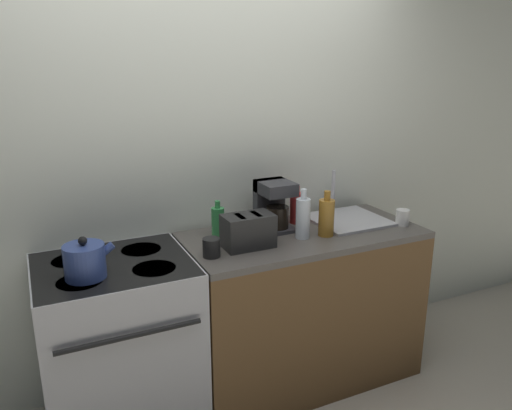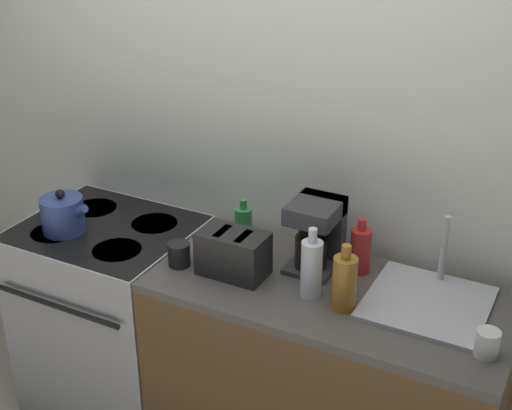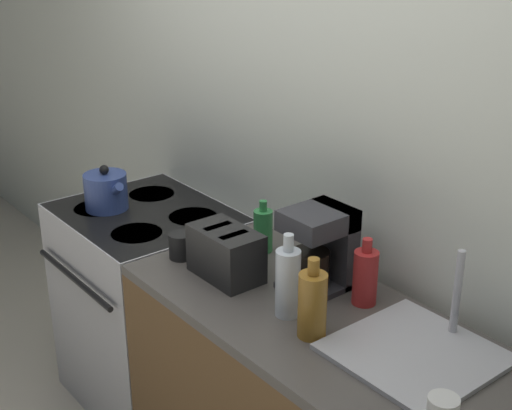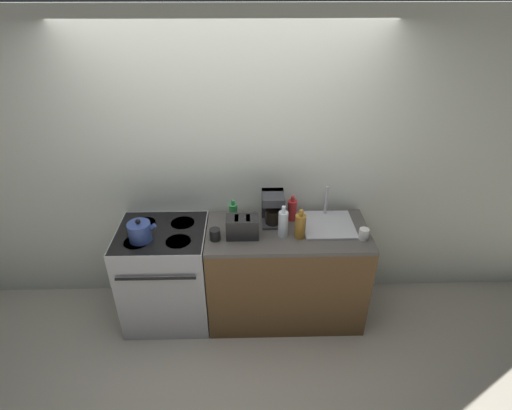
% 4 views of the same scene
% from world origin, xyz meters
% --- Properties ---
extents(wall_back, '(8.00, 0.05, 2.60)m').
position_xyz_m(wall_back, '(0.00, 0.69, 1.30)').
color(wall_back, silver).
rests_on(wall_back, ground_plane).
extents(stove, '(0.74, 0.67, 0.93)m').
position_xyz_m(stove, '(-0.57, 0.32, 0.48)').
color(stove, '#B7B7BC').
rests_on(stove, ground_plane).
extents(counter_block, '(1.36, 0.63, 0.93)m').
position_xyz_m(counter_block, '(0.48, 0.32, 0.46)').
color(counter_block, brown).
rests_on(counter_block, ground_plane).
extents(kettle, '(0.23, 0.18, 0.20)m').
position_xyz_m(kettle, '(-0.71, 0.21, 1.01)').
color(kettle, '#33478C').
rests_on(kettle, stove).
extents(toaster, '(0.26, 0.16, 0.18)m').
position_xyz_m(toaster, '(0.11, 0.25, 1.02)').
color(toaster, black).
rests_on(toaster, counter_block).
extents(coffee_maker, '(0.18, 0.22, 0.28)m').
position_xyz_m(coffee_maker, '(0.36, 0.45, 1.08)').
color(coffee_maker, '#333338').
rests_on(coffee_maker, counter_block).
extents(sink_tray, '(0.43, 0.42, 0.28)m').
position_xyz_m(sink_tray, '(0.83, 0.39, 0.94)').
color(sink_tray, '#B7B7BC').
rests_on(sink_tray, counter_block).
extents(bottle_amber, '(0.09, 0.09, 0.25)m').
position_xyz_m(bottle_amber, '(0.57, 0.22, 1.03)').
color(bottle_amber, '#9E6B23').
rests_on(bottle_amber, counter_block).
extents(bottle_clear, '(0.08, 0.08, 0.28)m').
position_xyz_m(bottle_clear, '(0.43, 0.24, 1.04)').
color(bottle_clear, silver).
rests_on(bottle_clear, counter_block).
extents(bottle_green, '(0.07, 0.07, 0.20)m').
position_xyz_m(bottle_green, '(0.03, 0.48, 1.01)').
color(bottle_green, '#338C47').
rests_on(bottle_green, counter_block).
extents(bottle_red, '(0.08, 0.08, 0.23)m').
position_xyz_m(bottle_red, '(0.53, 0.49, 1.02)').
color(bottle_red, '#B72828').
rests_on(bottle_red, counter_block).
extents(cup_white, '(0.08, 0.08, 0.09)m').
position_xyz_m(cup_white, '(1.08, 0.18, 0.97)').
color(cup_white, white).
rests_on(cup_white, counter_block).
extents(cup_black, '(0.09, 0.09, 0.10)m').
position_xyz_m(cup_black, '(-0.11, 0.20, 0.98)').
color(cup_black, black).
rests_on(cup_black, counter_block).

